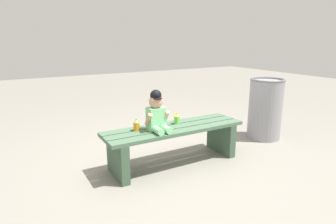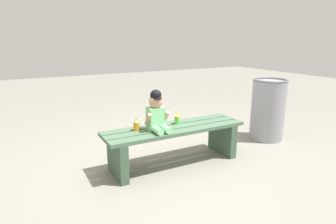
{
  "view_description": "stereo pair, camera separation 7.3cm",
  "coord_description": "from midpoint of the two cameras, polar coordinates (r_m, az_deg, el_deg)",
  "views": [
    {
      "loc": [
        -1.46,
        -2.41,
        1.29
      ],
      "look_at": [
        -0.11,
        -0.05,
        0.59
      ],
      "focal_mm": 30.56,
      "sensor_mm": 36.0,
      "label": 1
    },
    {
      "loc": [
        -1.4,
        -2.44,
        1.29
      ],
      "look_at": [
        -0.11,
        -0.05,
        0.59
      ],
      "focal_mm": 30.56,
      "sensor_mm": 36.0,
      "label": 2
    }
  ],
  "objects": [
    {
      "name": "ground_plane",
      "position": [
        3.1,
        2.01,
        -10.15
      ],
      "size": [
        16.0,
        16.0,
        0.0
      ],
      "primitive_type": "plane",
      "color": "gray"
    },
    {
      "name": "park_bench",
      "position": [
        2.99,
        2.06,
        -5.28
      ],
      "size": [
        1.49,
        0.41,
        0.41
      ],
      "color": "#47664C",
      "rests_on": "ground_plane"
    },
    {
      "name": "child_figure",
      "position": [
        2.79,
        -1.55,
        -0.16
      ],
      "size": [
        0.23,
        0.27,
        0.4
      ],
      "color": "#7FCC8C",
      "rests_on": "park_bench"
    },
    {
      "name": "sippy_cup_left",
      "position": [
        2.83,
        -5.59,
        -2.52
      ],
      "size": [
        0.06,
        0.06,
        0.12
      ],
      "color": "orange",
      "rests_on": "park_bench"
    },
    {
      "name": "sippy_cup_right",
      "position": [
        3.03,
        2.55,
        -1.3
      ],
      "size": [
        0.06,
        0.06,
        0.12
      ],
      "color": "#66CC4C",
      "rests_on": "park_bench"
    },
    {
      "name": "trash_bin",
      "position": [
        3.94,
        19.81,
        0.53
      ],
      "size": [
        0.43,
        0.43,
        0.79
      ],
      "color": "gray",
      "rests_on": "ground_plane"
    }
  ]
}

